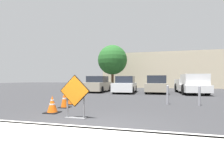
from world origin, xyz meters
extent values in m
plane|color=#333335|center=(0.00, 10.00, 0.00)|extent=(96.00, 96.00, 0.00)
cube|color=beige|center=(0.00, -1.12, 0.07)|extent=(28.87, 2.24, 0.14)
cube|color=beige|center=(0.00, 0.00, 0.07)|extent=(28.87, 0.20, 0.14)
cube|color=black|center=(-0.89, 1.28, 0.86)|extent=(0.99, 0.02, 0.99)
cube|color=orange|center=(-0.89, 1.27, 0.86)|extent=(0.93, 0.02, 0.93)
cube|color=slate|center=(-0.89, 1.33, 0.01)|extent=(0.68, 0.20, 0.02)
cube|color=slate|center=(-1.17, 1.33, 0.43)|extent=(0.04, 0.04, 0.86)
cube|color=slate|center=(-0.61, 1.33, 0.43)|extent=(0.04, 0.04, 0.86)
cube|color=black|center=(-2.10, 1.92, 0.01)|extent=(0.49, 0.49, 0.03)
cone|color=#EA590F|center=(-2.10, 1.92, 0.33)|extent=(0.37, 0.37, 0.60)
cylinder|color=white|center=(-2.10, 1.92, 0.46)|extent=(0.11, 0.11, 0.05)
cylinder|color=white|center=(-2.10, 1.92, 0.32)|extent=(0.20, 0.20, 0.05)
cube|color=black|center=(-2.26, 3.08, 0.01)|extent=(0.43, 0.43, 0.03)
cone|color=#EA590F|center=(-2.26, 3.08, 0.41)|extent=(0.32, 0.32, 0.76)
cylinder|color=white|center=(-2.26, 3.08, 0.58)|extent=(0.10, 0.10, 0.07)
cylinder|color=white|center=(-2.26, 3.08, 0.40)|extent=(0.18, 0.18, 0.07)
cube|color=black|center=(-2.45, 4.04, 0.01)|extent=(0.51, 0.51, 0.03)
cone|color=#EA590F|center=(-2.45, 4.04, 0.35)|extent=(0.38, 0.38, 0.63)
cylinder|color=white|center=(-2.45, 4.04, 0.49)|extent=(0.12, 0.12, 0.06)
cylinder|color=white|center=(-2.45, 4.04, 0.33)|extent=(0.21, 0.21, 0.06)
cube|color=#A39984|center=(-4.02, 12.40, 0.55)|extent=(1.93, 4.10, 0.77)
cube|color=#1E232D|center=(-4.02, 12.50, 1.23)|extent=(1.68, 1.90, 0.58)
cylinder|color=black|center=(-3.18, 11.13, 0.31)|extent=(0.21, 0.61, 0.61)
cylinder|color=black|center=(-4.91, 11.15, 0.31)|extent=(0.21, 0.61, 0.61)
cylinder|color=black|center=(-3.14, 13.65, 0.31)|extent=(0.21, 0.61, 0.61)
cylinder|color=black|center=(-4.87, 13.67, 0.31)|extent=(0.21, 0.61, 0.61)
cube|color=white|center=(-1.23, 12.16, 0.53)|extent=(1.87, 4.51, 0.72)
cube|color=#1E232D|center=(-1.23, 12.27, 1.20)|extent=(1.59, 2.10, 0.60)
cylinder|color=black|center=(-0.39, 10.81, 0.31)|extent=(0.22, 0.63, 0.63)
cylinder|color=black|center=(-1.99, 10.76, 0.31)|extent=(0.22, 0.63, 0.63)
cylinder|color=black|center=(-0.47, 13.57, 0.31)|extent=(0.22, 0.63, 0.63)
cylinder|color=black|center=(-2.07, 13.52, 0.31)|extent=(0.22, 0.63, 0.63)
cube|color=#A39984|center=(1.57, 12.50, 0.54)|extent=(1.93, 4.24, 0.68)
cube|color=#1E232D|center=(1.57, 12.60, 1.22)|extent=(1.65, 1.97, 0.68)
cylinder|color=black|center=(2.37, 11.18, 0.36)|extent=(0.22, 0.72, 0.72)
cylinder|color=black|center=(0.70, 11.22, 0.36)|extent=(0.22, 0.72, 0.72)
cylinder|color=black|center=(2.44, 13.78, 0.36)|extent=(0.22, 0.72, 0.72)
cylinder|color=black|center=(0.76, 13.82, 0.36)|extent=(0.22, 0.72, 0.72)
cube|color=silver|center=(4.36, 12.56, 0.50)|extent=(2.22, 5.30, 0.55)
cube|color=silver|center=(4.44, 11.40, 1.20)|extent=(1.86, 2.19, 0.85)
cube|color=silver|center=(4.21, 14.79, 1.00)|extent=(1.77, 0.22, 0.45)
cube|color=silver|center=(5.18, 13.66, 1.00)|extent=(0.27, 2.49, 0.45)
cube|color=silver|center=(3.41, 13.54, 1.00)|extent=(0.27, 2.49, 0.45)
cylinder|color=black|center=(5.33, 11.07, 0.42)|extent=(0.30, 0.85, 0.84)
cylinder|color=black|center=(3.61, 10.95, 0.42)|extent=(0.30, 0.85, 0.84)
cylinder|color=black|center=(5.12, 14.18, 0.42)|extent=(0.30, 0.85, 0.84)
cylinder|color=black|center=(3.40, 14.06, 0.42)|extent=(0.30, 0.85, 0.84)
cylinder|color=gray|center=(2.07, 5.17, 0.44)|extent=(0.11, 0.11, 0.87)
sphere|color=gray|center=(2.07, 5.17, 0.87)|extent=(0.12, 0.12, 0.12)
cylinder|color=gray|center=(3.48, 5.17, 0.43)|extent=(0.11, 0.11, 0.86)
sphere|color=gray|center=(3.48, 5.17, 0.86)|extent=(0.12, 0.12, 0.12)
cube|color=beige|center=(2.96, 24.17, 2.55)|extent=(18.65, 5.00, 5.10)
cylinder|color=#513823|center=(-3.91, 17.97, 1.15)|extent=(0.32, 0.32, 2.29)
sphere|color=#235B23|center=(-3.91, 17.97, 3.69)|extent=(3.73, 3.73, 3.73)
camera|label=1|loc=(1.56, -3.63, 1.21)|focal=28.00mm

